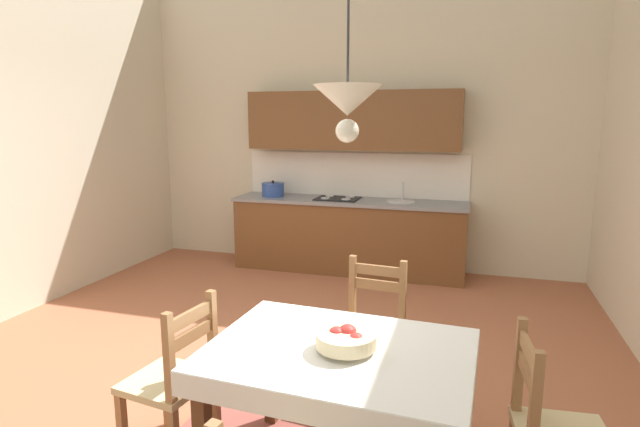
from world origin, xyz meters
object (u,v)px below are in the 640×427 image
object	(u,v)px
dining_chair_kitchen_side	(371,333)
fruit_bowl	(346,339)
dining_table	(339,373)
dining_chair_tv_side	(174,381)
kitchen_cabinetry	(349,203)
pendant_lamp	(348,102)

from	to	relation	value
dining_chair_kitchen_side	fruit_bowl	xyz separation A→B (m)	(0.05, -0.93, 0.37)
dining_table	dining_chair_tv_side	size ratio (longest dim) A/B	1.44
kitchen_cabinetry	dining_chair_tv_side	bearing A→B (deg)	-91.34
pendant_lamp	dining_chair_tv_side	bearing A→B (deg)	-174.94
kitchen_cabinetry	pendant_lamp	xyz separation A→B (m)	(0.87, -3.65, 1.09)
dining_chair_tv_side	dining_chair_kitchen_side	bearing A→B (deg)	45.84
kitchen_cabinetry	dining_chair_kitchen_side	size ratio (longest dim) A/B	3.07
fruit_bowl	dining_chair_tv_side	bearing A→B (deg)	-179.01
dining_table	fruit_bowl	bearing A→B (deg)	-23.20
kitchen_cabinetry	dining_table	xyz separation A→B (m)	(0.85, -3.70, -0.23)
dining_chair_kitchen_side	fruit_bowl	bearing A→B (deg)	-86.64
kitchen_cabinetry	pendant_lamp	distance (m)	3.91
fruit_bowl	pendant_lamp	distance (m)	1.14
kitchen_cabinetry	dining_chair_tv_side	world-z (taller)	kitchen_cabinetry
dining_table	fruit_bowl	xyz separation A→B (m)	(0.04, -0.02, 0.19)
dining_chair_tv_side	pendant_lamp	bearing A→B (deg)	5.06
kitchen_cabinetry	pendant_lamp	world-z (taller)	pendant_lamp
dining_table	pendant_lamp	world-z (taller)	pendant_lamp
kitchen_cabinetry	dining_chair_kitchen_side	bearing A→B (deg)	-73.33
fruit_bowl	pendant_lamp	bearing A→B (deg)	107.40
dining_table	dining_chair_tv_side	world-z (taller)	dining_chair_tv_side
dining_chair_kitchen_side	pendant_lamp	distance (m)	1.74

